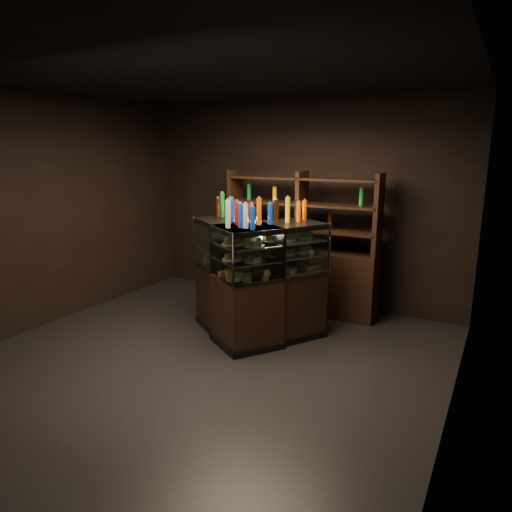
{
  "coord_description": "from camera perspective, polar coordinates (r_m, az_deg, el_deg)",
  "views": [
    {
      "loc": [
        2.77,
        -3.82,
        2.3
      ],
      "look_at": [
        0.27,
        0.67,
        1.09
      ],
      "focal_mm": 32.0,
      "sensor_mm": 36.0,
      "label": 1
    }
  ],
  "objects": [
    {
      "name": "back_shelving",
      "position": [
        6.62,
        5.54,
        -1.6
      ],
      "size": [
        2.21,
        0.48,
        2.0
      ],
      "rotation": [
        0.0,
        0.0,
        0.03
      ],
      "color": "black",
      "rests_on": "ground"
    },
    {
      "name": "display_case",
      "position": [
        5.66,
        -0.39,
        -5.46
      ],
      "size": [
        1.77,
        1.48,
        1.45
      ],
      "rotation": [
        0.0,
        0.0,
        0.2
      ],
      "color": "black",
      "rests_on": "ground"
    },
    {
      "name": "ground",
      "position": [
        5.25,
        -6.35,
        -12.8
      ],
      "size": [
        5.0,
        5.0,
        0.0
      ],
      "primitive_type": "plane",
      "color": "black",
      "rests_on": "ground"
    },
    {
      "name": "bottles_top",
      "position": [
        5.41,
        -0.4,
        5.58
      ],
      "size": [
        1.2,
        0.98,
        0.3
      ],
      "color": "#0F38B2",
      "rests_on": "display_case"
    },
    {
      "name": "potted_conifer",
      "position": [
        5.79,
        4.66,
        -5.83
      ],
      "size": [
        0.34,
        0.34,
        0.72
      ],
      "rotation": [
        0.0,
        0.0,
        0.03
      ],
      "color": "black",
      "rests_on": "ground"
    },
    {
      "name": "room_shell",
      "position": [
        4.74,
        -6.95,
        8.81
      ],
      "size": [
        5.02,
        5.02,
        3.01
      ],
      "color": "black",
      "rests_on": "ground"
    },
    {
      "name": "food_display",
      "position": [
        5.49,
        -0.41,
        0.85
      ],
      "size": [
        1.37,
        1.12,
        0.45
      ],
      "color": "#B79441",
      "rests_on": "display_case"
    }
  ]
}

